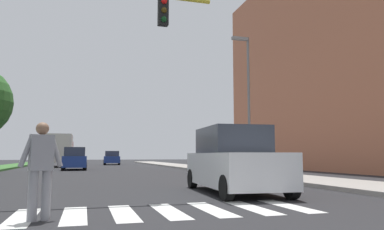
{
  "coord_description": "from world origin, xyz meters",
  "views": [
    {
      "loc": [
        -0.76,
        1.67,
        1.11
      ],
      "look_at": [
        3.5,
        16.19,
        2.78
      ],
      "focal_mm": 34.22,
      "sensor_mm": 36.0,
      "label": 1
    }
  ],
  "objects": [
    {
      "name": "ground_plane",
      "position": [
        0.0,
        30.0,
        0.0
      ],
      "size": [
        140.0,
        140.0,
        0.0
      ],
      "primitive_type": "plane",
      "color": "#262628"
    },
    {
      "name": "crosswalk",
      "position": [
        0.0,
        8.97,
        0.0
      ],
      "size": [
        7.65,
        2.2,
        0.01
      ],
      "color": "silver",
      "rests_on": "ground_plane"
    },
    {
      "name": "sidewalk_right",
      "position": [
        8.31,
        28.0,
        0.07
      ],
      "size": [
        3.0,
        64.0,
        0.15
      ],
      "primitive_type": "cube",
      "color": "#9E9991",
      "rests_on": "ground_plane"
    },
    {
      "name": "street_lamp_right",
      "position": [
        7.71,
        19.79,
        4.59
      ],
      "size": [
        1.02,
        0.24,
        7.5
      ],
      "color": "slate",
      "rests_on": "sidewalk_right"
    },
    {
      "name": "pedestrian_performer",
      "position": [
        -1.48,
        8.54,
        0.93
      ],
      "size": [
        0.74,
        0.35,
        1.69
      ],
      "color": "gray",
      "rests_on": "ground_plane"
    },
    {
      "name": "suv_crossing",
      "position": [
        3.58,
        11.99,
        0.93
      ],
      "size": [
        2.21,
        4.7,
        1.97
      ],
      "color": "silver",
      "rests_on": "ground_plane"
    },
    {
      "name": "sedan_midblock",
      "position": [
        -1.48,
        31.71,
        0.8
      ],
      "size": [
        1.87,
        4.43,
        1.74
      ],
      "color": "navy",
      "rests_on": "ground_plane"
    },
    {
      "name": "sedan_distant",
      "position": [
        2.48,
        46.82,
        0.76
      ],
      "size": [
        2.21,
        4.66,
        1.63
      ],
      "color": "navy",
      "rests_on": "ground_plane"
    },
    {
      "name": "sedan_far_horizon",
      "position": [
        -3.15,
        62.01,
        0.8
      ],
      "size": [
        1.8,
        4.21,
        1.73
      ],
      "color": "silver",
      "rests_on": "ground_plane"
    },
    {
      "name": "truck_box_delivery",
      "position": [
        -3.06,
        40.06,
        1.63
      ],
      "size": [
        2.4,
        6.2,
        3.1
      ],
      "color": "maroon",
      "rests_on": "ground_plane"
    }
  ]
}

